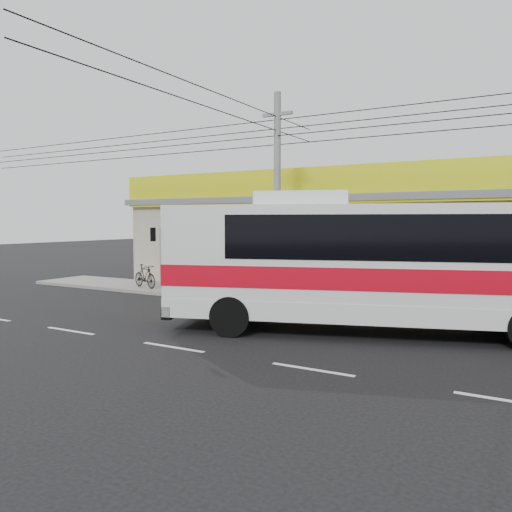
{
  "coord_description": "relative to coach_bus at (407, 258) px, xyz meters",
  "views": [
    {
      "loc": [
        8.38,
        -12.71,
        3.35
      ],
      "look_at": [
        -0.05,
        2.0,
        2.16
      ],
      "focal_mm": 35.0,
      "sensor_mm": 36.0,
      "label": 1
    }
  ],
  "objects": [
    {
      "name": "sidewalk",
      "position": [
        -4.99,
        3.91,
        -2.19
      ],
      "size": [
        30.0,
        3.2,
        0.15
      ],
      "primitive_type": "cube",
      "color": "gray",
      "rests_on": "ground"
    },
    {
      "name": "motorbike_red",
      "position": [
        -8.39,
        2.98,
        -1.61
      ],
      "size": [
        1.95,
        0.74,
        1.02
      ],
      "primitive_type": "imported",
      "rotation": [
        0.0,
        0.0,
        1.54
      ],
      "color": "maroon",
      "rests_on": "sidewalk"
    },
    {
      "name": "utility_pole",
      "position": [
        -5.37,
        2.11,
        4.48
      ],
      "size": [
        34.0,
        14.0,
        8.18
      ],
      "color": "#61615F",
      "rests_on": "ground"
    },
    {
      "name": "ground",
      "position": [
        -4.99,
        -2.09,
        -2.26
      ],
      "size": [
        120.0,
        120.0,
        0.0
      ],
      "primitive_type": "plane",
      "color": "black",
      "rests_on": "ground"
    },
    {
      "name": "motorbike_dark",
      "position": [
        -13.09,
        3.21,
        -1.55
      ],
      "size": [
        1.94,
        1.07,
        1.12
      ],
      "primitive_type": "imported",
      "rotation": [
        0.0,
        0.0,
        1.26
      ],
      "color": "black",
      "rests_on": "sidewalk"
    },
    {
      "name": "lane_markings",
      "position": [
        -4.99,
        -4.59,
        -2.26
      ],
      "size": [
        50.0,
        0.12,
        0.01
      ],
      "primitive_type": null,
      "color": "silver",
      "rests_on": "ground"
    },
    {
      "name": "storefront_building",
      "position": [
        -5.0,
        9.45,
        0.04
      ],
      "size": [
        22.6,
        9.2,
        5.7
      ],
      "color": "#ACA38B",
      "rests_on": "ground"
    },
    {
      "name": "coach_bus",
      "position": [
        0.0,
        0.0,
        0.0
      ],
      "size": [
        13.95,
        6.99,
        4.23
      ],
      "rotation": [
        0.0,
        0.0,
        0.31
      ],
      "color": "silver",
      "rests_on": "ground"
    }
  ]
}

